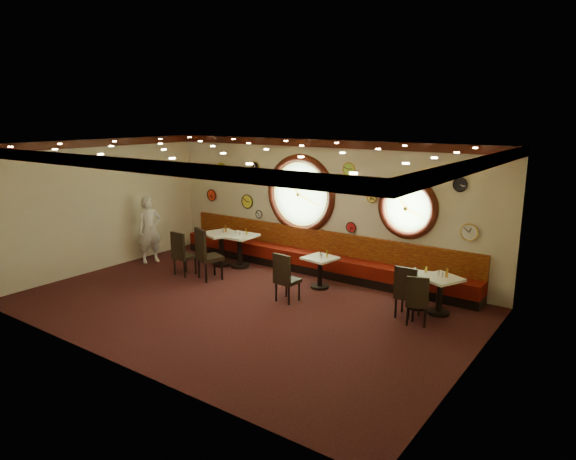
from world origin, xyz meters
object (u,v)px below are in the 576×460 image
(table_b, at_px, (240,247))
(condiment_d_salt, at_px, (439,273))
(table_e, at_px, (418,287))
(condiment_c_pepper, at_px, (321,256))
(condiment_d_pepper, at_px, (443,275))
(table_a, at_px, (221,245))
(condiment_a_bottle, at_px, (226,229))
(condiment_e_pepper, at_px, (417,272))
(table_c, at_px, (320,269))
(condiment_c_bottle, at_px, (327,254))
(chair_a, at_px, (181,251))
(chair_d, at_px, (417,297))
(chair_b, at_px, (205,251))
(condiment_b_salt, at_px, (236,232))
(waiter, at_px, (150,230))
(condiment_e_bottle, at_px, (426,270))
(condiment_a_salt, at_px, (223,230))
(chair_c, at_px, (285,275))
(condiment_a_pepper, at_px, (223,231))
(condiment_e_salt, at_px, (415,270))
(condiment_c_salt, at_px, (321,254))
(condiment_d_bottle, at_px, (447,273))
(table_d, at_px, (440,291))
(condiment_b_bottle, at_px, (246,232))
(condiment_b_pepper, at_px, (240,234))
(chair_e, at_px, (407,289))

(table_b, bearing_deg, condiment_d_salt, -0.66)
(table_e, xyz_separation_m, condiment_c_pepper, (-2.15, -0.17, 0.32))
(condiment_d_pepper, bearing_deg, table_a, 179.91)
(condiment_a_bottle, relative_size, condiment_e_pepper, 1.53)
(table_c, distance_m, condiment_c_bottle, 0.37)
(chair_a, xyz_separation_m, chair_d, (5.70, 0.43, -0.07))
(condiment_c_bottle, bearing_deg, chair_d, -18.15)
(chair_b, bearing_deg, condiment_b_salt, 119.00)
(condiment_c_pepper, distance_m, waiter, 4.83)
(condiment_e_bottle, bearing_deg, condiment_a_salt, -179.00)
(chair_d, relative_size, condiment_d_pepper, 5.98)
(chair_b, relative_size, chair_c, 1.19)
(condiment_a_pepper, distance_m, condiment_e_salt, 5.04)
(table_e, relative_size, waiter, 0.43)
(condiment_c_pepper, height_order, condiment_e_pepper, same)
(condiment_a_pepper, relative_size, condiment_d_pepper, 0.96)
(chair_c, bearing_deg, condiment_c_salt, 89.41)
(table_a, height_order, chair_c, chair_c)
(chair_a, xyz_separation_m, condiment_e_salt, (5.28, 1.32, 0.15))
(condiment_a_bottle, relative_size, condiment_c_bottle, 1.01)
(condiment_a_pepper, relative_size, condiment_a_bottle, 0.57)
(condiment_c_pepper, bearing_deg, chair_a, -161.61)
(condiment_a_pepper, height_order, condiment_a_bottle, condiment_a_bottle)
(table_b, relative_size, chair_b, 1.10)
(condiment_a_bottle, xyz_separation_m, condiment_d_bottle, (5.71, -0.06, -0.10))
(table_c, height_order, chair_b, chair_b)
(condiment_b_salt, bearing_deg, chair_c, -28.71)
(condiment_a_pepper, bearing_deg, table_d, -0.18)
(condiment_b_salt, bearing_deg, condiment_b_bottle, 14.60)
(table_b, xyz_separation_m, table_e, (4.72, -0.08, -0.09))
(table_c, xyz_separation_m, table_e, (2.21, 0.11, -0.01))
(condiment_b_pepper, bearing_deg, condiment_c_salt, -1.30)
(condiment_c_salt, bearing_deg, condiment_b_salt, 176.77)
(table_a, relative_size, condiment_b_salt, 10.07)
(table_a, height_order, chair_a, chair_a)
(chair_c, bearing_deg, table_c, 87.36)
(table_e, relative_size, condiment_e_bottle, 4.88)
(condiment_a_salt, distance_m, condiment_e_salt, 5.13)
(condiment_b_salt, relative_size, condiment_b_pepper, 1.10)
(chair_e, bearing_deg, condiment_b_bottle, 167.57)
(condiment_a_bottle, bearing_deg, chair_c, -25.36)
(table_a, bearing_deg, condiment_d_bottle, 0.61)
(table_c, relative_size, chair_c, 1.15)
(condiment_d_pepper, bearing_deg, condiment_b_pepper, 179.05)
(table_b, distance_m, condiment_a_bottle, 0.60)
(chair_d, xyz_separation_m, condiment_b_pepper, (-4.96, 0.84, 0.34))
(condiment_b_salt, height_order, condiment_a_pepper, condiment_a_pepper)
(table_b, xyz_separation_m, table_c, (2.51, -0.19, -0.08))
(table_a, xyz_separation_m, table_e, (5.20, 0.06, -0.10))
(chair_e, distance_m, condiment_c_pepper, 2.23)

